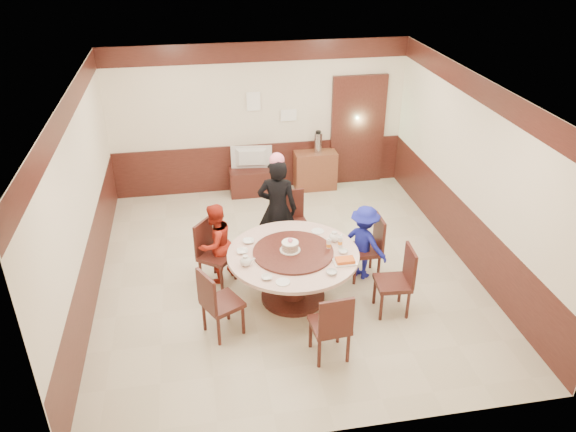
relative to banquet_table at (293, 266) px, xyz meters
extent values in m
plane|color=beige|center=(0.03, 0.66, -0.53)|extent=(6.00, 6.00, 0.00)
plane|color=silver|center=(0.03, 0.66, 2.27)|extent=(6.00, 6.00, 0.00)
cube|color=beige|center=(0.03, 3.66, 0.87)|extent=(5.50, 0.04, 2.80)
cube|color=beige|center=(0.03, -2.34, 0.87)|extent=(5.50, 0.04, 2.80)
cube|color=beige|center=(-2.72, 0.66, 0.87)|extent=(0.04, 6.00, 2.80)
cube|color=beige|center=(2.78, 0.66, 0.87)|extent=(0.04, 6.00, 2.80)
cube|color=#3E1813|center=(0.03, 0.66, -0.08)|extent=(5.50, 6.00, 0.90)
cube|color=#3E1813|center=(0.03, 0.66, 2.09)|extent=(5.50, 6.00, 0.35)
cube|color=#3E1813|center=(1.93, 3.61, 0.52)|extent=(1.05, 0.08, 2.18)
cube|color=#90DFA2|center=(1.93, 3.63, 0.52)|extent=(0.88, 0.02, 2.05)
cylinder|color=#3E1813|center=(0.00, 0.00, -0.50)|extent=(0.89, 0.89, 0.06)
cylinder|color=#3E1813|center=(0.00, 0.00, -0.18)|extent=(0.36, 0.36, 0.65)
cylinder|color=#D3A999|center=(0.00, 0.00, 0.19)|extent=(1.78, 1.78, 0.05)
cylinder|color=#3E1813|center=(0.00, 0.00, 0.23)|extent=(1.09, 1.09, 0.03)
cube|color=#3E1813|center=(1.12, 0.36, -0.08)|extent=(0.44, 0.44, 0.06)
cube|color=#3E1813|center=(1.33, 0.37, 0.19)|extent=(0.04, 0.42, 0.50)
cube|color=#3E1813|center=(1.12, 0.36, -0.32)|extent=(0.36, 0.36, 0.42)
cube|color=#3E1813|center=(0.24, 1.25, -0.08)|extent=(0.47, 0.47, 0.06)
cube|color=#3E1813|center=(0.23, 1.46, 0.19)|extent=(0.42, 0.07, 0.50)
cube|color=#3E1813|center=(0.24, 1.25, -0.32)|extent=(0.36, 0.36, 0.42)
cube|color=#3E1813|center=(-1.00, 0.56, -0.08)|extent=(0.62, 0.62, 0.06)
cube|color=#3E1813|center=(-1.17, 0.69, 0.19)|extent=(0.28, 0.36, 0.50)
cube|color=#3E1813|center=(-1.00, 0.56, -0.32)|extent=(0.36, 0.36, 0.42)
cube|color=#3E1813|center=(-1.00, -0.55, -0.08)|extent=(0.59, 0.59, 0.06)
cube|color=#3E1813|center=(-1.19, -0.64, 0.19)|extent=(0.23, 0.39, 0.50)
cube|color=#3E1813|center=(-1.00, -0.55, -0.32)|extent=(0.36, 0.36, 0.42)
cube|color=#3E1813|center=(0.23, -1.19, -0.08)|extent=(0.47, 0.47, 0.06)
cube|color=#3E1813|center=(0.24, -1.40, 0.19)|extent=(0.42, 0.07, 0.50)
cube|color=#3E1813|center=(0.23, -1.19, -0.32)|extent=(0.36, 0.36, 0.42)
cube|color=#3E1813|center=(1.25, -0.50, -0.08)|extent=(0.47, 0.47, 0.06)
cube|color=#3E1813|center=(1.46, -0.52, 0.19)|extent=(0.07, 0.42, 0.50)
cube|color=#3E1813|center=(1.25, -0.50, -0.32)|extent=(0.36, 0.36, 0.42)
imported|color=black|center=(-0.03, 1.14, 0.29)|extent=(0.68, 0.53, 1.65)
imported|color=#A42415|center=(-1.01, 0.66, 0.07)|extent=(0.75, 0.74, 1.22)
imported|color=#171C93|center=(1.11, 0.38, 0.04)|extent=(0.80, 0.84, 1.14)
cylinder|color=white|center=(-0.04, 0.03, 0.25)|extent=(0.28, 0.28, 0.01)
cylinder|color=tan|center=(-0.04, 0.03, 0.31)|extent=(0.22, 0.22, 0.10)
cylinder|color=white|center=(-0.04, 0.03, 0.37)|extent=(0.23, 0.23, 0.01)
sphere|color=pink|center=(-0.04, 0.03, 0.41)|extent=(0.07, 0.07, 0.07)
ellipsoid|color=white|center=(-0.66, -0.19, 0.28)|extent=(0.17, 0.15, 0.13)
ellipsoid|color=white|center=(0.62, 0.21, 0.28)|extent=(0.17, 0.15, 0.13)
imported|color=white|center=(-0.56, 0.37, 0.24)|extent=(0.16, 0.16, 0.04)
imported|color=white|center=(0.39, -0.57, 0.24)|extent=(0.14, 0.14, 0.04)
imported|color=white|center=(-0.43, -0.53, 0.23)|extent=(0.14, 0.14, 0.03)
imported|color=white|center=(0.66, -0.11, 0.24)|extent=(0.13, 0.13, 0.04)
imported|color=white|center=(-0.67, 0.13, 0.24)|extent=(0.15, 0.15, 0.04)
cylinder|color=white|center=(-0.25, -0.65, 0.22)|extent=(0.18, 0.18, 0.01)
cylinder|color=white|center=(0.45, 0.50, 0.22)|extent=(0.18, 0.18, 0.01)
cube|color=white|center=(0.62, -0.36, 0.23)|extent=(0.30, 0.20, 0.02)
cube|color=#D35518|center=(0.62, -0.36, 0.26)|extent=(0.24, 0.15, 0.04)
cylinder|color=white|center=(0.49, 0.00, 0.30)|extent=(0.06, 0.06, 0.16)
cylinder|color=white|center=(0.66, 0.04, 0.30)|extent=(0.06, 0.06, 0.16)
cube|color=#3E1813|center=(-0.16, 3.41, -0.28)|extent=(0.85, 0.45, 0.50)
imported|color=gray|center=(-0.16, 3.41, 0.19)|extent=(0.78, 0.19, 0.44)
cube|color=brown|center=(1.07, 3.44, -0.16)|extent=(0.80, 0.40, 0.75)
cylinder|color=silver|center=(1.11, 3.44, 0.41)|extent=(0.15, 0.15, 0.38)
cube|color=white|center=(-0.07, 3.62, 1.22)|extent=(0.25, 0.00, 0.35)
cube|color=white|center=(0.58, 3.62, 0.92)|extent=(0.30, 0.00, 0.22)
camera|label=1|loc=(-1.17, -6.27, 4.27)|focal=35.00mm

